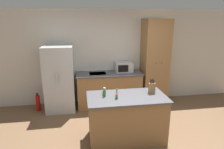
% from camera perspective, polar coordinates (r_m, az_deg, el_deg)
% --- Properties ---
extents(ground_plane, '(14.00, 14.00, 0.00)m').
position_cam_1_polar(ground_plane, '(4.07, 7.40, -19.75)').
color(ground_plane, brown).
extents(wall_back, '(7.20, 0.06, 2.60)m').
position_cam_1_polar(wall_back, '(5.68, 1.34, 5.07)').
color(wall_back, beige).
rests_on(wall_back, ground_plane).
extents(refrigerator, '(0.74, 0.76, 1.70)m').
position_cam_1_polar(refrigerator, '(5.34, -14.73, -1.14)').
color(refrigerator, '#B7BABC').
rests_on(refrigerator, ground_plane).
extents(back_counter, '(1.77, 0.66, 0.93)m').
position_cam_1_polar(back_counter, '(5.54, -0.83, -4.16)').
color(back_counter, olive).
rests_on(back_counter, ground_plane).
extents(pantry_cabinet, '(0.68, 0.62, 2.35)m').
position_cam_1_polar(pantry_cabinet, '(5.67, 12.08, 3.39)').
color(pantry_cabinet, olive).
rests_on(pantry_cabinet, ground_plane).
extents(kitchen_island, '(1.52, 0.83, 0.92)m').
position_cam_1_polar(kitchen_island, '(4.04, 4.14, -12.24)').
color(kitchen_island, olive).
rests_on(kitchen_island, ground_plane).
extents(microwave, '(0.46, 0.40, 0.27)m').
position_cam_1_polar(microwave, '(5.52, 3.35, 2.22)').
color(microwave, '#B2B5B7').
rests_on(microwave, back_counter).
extents(knife_block, '(0.12, 0.07, 0.31)m').
position_cam_1_polar(knife_block, '(4.04, 11.31, -3.78)').
color(knife_block, olive).
rests_on(knife_block, kitchen_island).
extents(spice_bottle_tall_dark, '(0.04, 0.04, 0.09)m').
position_cam_1_polar(spice_bottle_tall_dark, '(3.70, 1.33, -6.38)').
color(spice_bottle_tall_dark, '#337033').
rests_on(spice_bottle_tall_dark, kitchen_island).
extents(spice_bottle_short_red, '(0.06, 0.06, 0.09)m').
position_cam_1_polar(spice_bottle_short_red, '(3.89, -2.27, -5.26)').
color(spice_bottle_short_red, '#563319').
rests_on(spice_bottle_short_red, kitchen_island).
extents(spice_bottle_amber_oil, '(0.05, 0.05, 0.10)m').
position_cam_1_polar(spice_bottle_amber_oil, '(3.89, 1.40, -5.20)').
color(spice_bottle_amber_oil, '#B2281E').
rests_on(spice_bottle_amber_oil, kitchen_island).
extents(spice_bottle_green_herb, '(0.04, 0.04, 0.18)m').
position_cam_1_polar(spice_bottle_green_herb, '(3.74, 1.36, -5.47)').
color(spice_bottle_green_herb, beige).
rests_on(spice_bottle_green_herb, kitchen_island).
extents(spice_bottle_pale_salt, '(0.05, 0.05, 0.18)m').
position_cam_1_polar(spice_bottle_pale_salt, '(3.81, -2.17, -5.11)').
color(spice_bottle_pale_salt, '#337033').
rests_on(spice_bottle_pale_salt, kitchen_island).
extents(fire_extinguisher, '(0.11, 0.11, 0.48)m').
position_cam_1_polar(fire_extinguisher, '(5.64, -20.37, -7.59)').
color(fire_extinguisher, red).
rests_on(fire_extinguisher, ground_plane).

